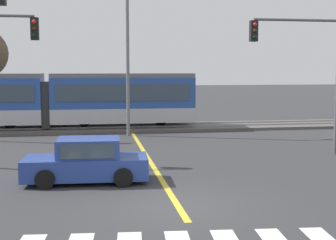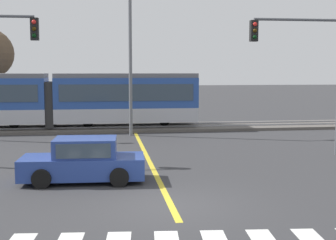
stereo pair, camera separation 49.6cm
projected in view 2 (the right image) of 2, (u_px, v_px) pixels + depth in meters
ground_plane at (171, 206)px, 13.30m from camera, size 200.00×200.00×0.00m
track_bed at (133, 128)px, 30.38m from camera, size 120.00×4.00×0.18m
rail_near at (134, 127)px, 29.65m from camera, size 120.00×0.08×0.10m
rail_far at (133, 124)px, 31.07m from camera, size 120.00×0.08×0.10m
light_rail_tram at (51, 98)px, 29.46m from camera, size 18.50×2.64×3.43m
lane_centre_line at (148, 159)px, 20.11m from camera, size 0.20×16.87×0.01m
sedan_crossing at (83, 161)px, 16.10m from camera, size 4.28×2.07×1.52m
traffic_light_mid_right at (311, 60)px, 20.58m from camera, size 4.25×0.38×6.51m
street_lamp_centre at (133, 44)px, 26.87m from camera, size 2.01×0.28×9.53m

